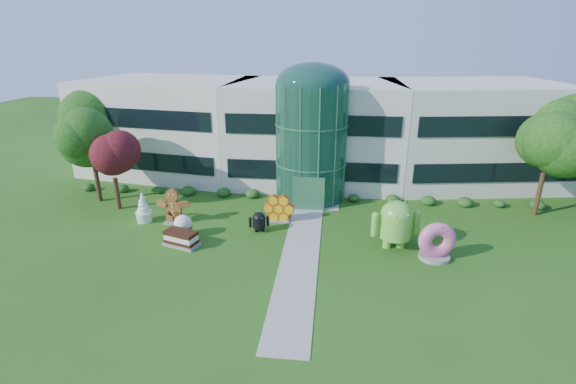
# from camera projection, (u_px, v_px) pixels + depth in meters

# --- Properties ---
(ground) EXTENTS (140.00, 140.00, 0.00)m
(ground) POSITION_uv_depth(u_px,v_px,m) (299.00, 266.00, 25.78)
(ground) COLOR #215114
(ground) RESTS_ON ground
(building) EXTENTS (46.00, 15.00, 9.30)m
(building) POSITION_uv_depth(u_px,v_px,m) (315.00, 131.00, 40.91)
(building) COLOR beige
(building) RESTS_ON ground
(atrium) EXTENTS (6.00, 6.00, 9.80)m
(atrium) POSITION_uv_depth(u_px,v_px,m) (311.00, 143.00, 35.24)
(atrium) COLOR #194738
(atrium) RESTS_ON ground
(walkway) EXTENTS (2.40, 20.00, 0.04)m
(walkway) POSITION_uv_depth(u_px,v_px,m) (301.00, 250.00, 27.64)
(walkway) COLOR #9E9E93
(walkway) RESTS_ON ground
(tree_red) EXTENTS (4.00, 4.00, 6.00)m
(tree_red) POSITION_uv_depth(u_px,v_px,m) (114.00, 174.00, 33.33)
(tree_red) COLOR #3F0C14
(tree_red) RESTS_ON ground
(trees_backdrop) EXTENTS (52.00, 8.00, 8.40)m
(trees_backdrop) POSITION_uv_depth(u_px,v_px,m) (312.00, 148.00, 36.41)
(trees_backdrop) COLOR #114010
(trees_backdrop) RESTS_ON ground
(android_green) EXTENTS (3.78, 2.89, 3.86)m
(android_green) POSITION_uv_depth(u_px,v_px,m) (396.00, 221.00, 27.46)
(android_green) COLOR #6AC13E
(android_green) RESTS_ON ground
(android_black) EXTENTS (1.74, 1.37, 1.74)m
(android_black) POSITION_uv_depth(u_px,v_px,m) (259.00, 220.00, 30.05)
(android_black) COLOR black
(android_black) RESTS_ON ground
(donut) EXTENTS (2.61, 1.60, 2.54)m
(donut) POSITION_uv_depth(u_px,v_px,m) (436.00, 240.00, 26.25)
(donut) COLOR #D75188
(donut) RESTS_ON ground
(gingerbread) EXTENTS (3.04, 1.30, 2.76)m
(gingerbread) POSITION_uv_depth(u_px,v_px,m) (173.00, 206.00, 31.29)
(gingerbread) COLOR maroon
(gingerbread) RESTS_ON ground
(ice_cream_sandwich) EXTENTS (2.65, 1.88, 1.07)m
(ice_cream_sandwich) POSITION_uv_depth(u_px,v_px,m) (181.00, 238.00, 28.13)
(ice_cream_sandwich) COLOR black
(ice_cream_sandwich) RESTS_ON ground
(honeycomb) EXTENTS (2.52, 0.96, 1.96)m
(honeycomb) POSITION_uv_depth(u_px,v_px,m) (279.00, 210.00, 31.64)
(honeycomb) COLOR yellow
(honeycomb) RESTS_ON ground
(froyo) EXTENTS (1.60, 1.60, 2.35)m
(froyo) POSITION_uv_depth(u_px,v_px,m) (143.00, 207.00, 31.56)
(froyo) COLOR white
(froyo) RESTS_ON ground
(cupcake) EXTENTS (1.70, 1.70, 1.63)m
(cupcake) POSITION_uv_depth(u_px,v_px,m) (183.00, 226.00, 29.31)
(cupcake) COLOR white
(cupcake) RESTS_ON ground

